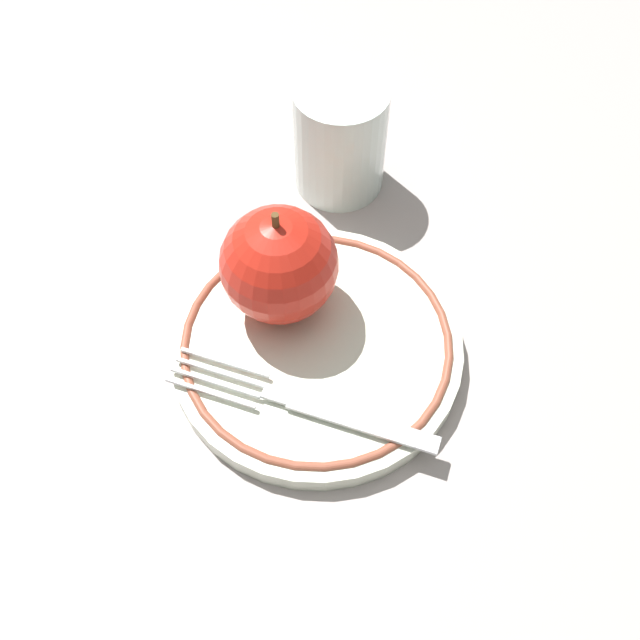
{
  "coord_description": "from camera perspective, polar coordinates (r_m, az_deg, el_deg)",
  "views": [
    {
      "loc": [
        -0.04,
        0.25,
        0.44
      ],
      "look_at": [
        -0.0,
        -0.0,
        0.04
      ],
      "focal_mm": 40.0,
      "sensor_mm": 36.0,
      "label": 1
    }
  ],
  "objects": [
    {
      "name": "plate",
      "position": [
        0.5,
        -0.0,
        -1.79
      ],
      "size": [
        0.2,
        0.2,
        0.02
      ],
      "color": "silver",
      "rests_on": "ground_plane"
    },
    {
      "name": "drinking_glass",
      "position": [
        0.57,
        1.61,
        14.3
      ],
      "size": [
        0.07,
        0.07,
        0.09
      ],
      "primitive_type": "cylinder",
      "color": "silver",
      "rests_on": "ground_plane"
    },
    {
      "name": "apple_red_whole",
      "position": [
        0.48,
        -3.3,
        4.44
      ],
      "size": [
        0.08,
        0.08,
        0.09
      ],
      "color": "red",
      "rests_on": "plate"
    },
    {
      "name": "ground_plane",
      "position": [
        0.5,
        -0.25,
        -2.65
      ],
      "size": [
        2.0,
        2.0,
        0.0
      ],
      "primitive_type": "plane",
      "color": "#AB9F9C"
    },
    {
      "name": "fork",
      "position": [
        0.46,
        -0.84,
        -6.91
      ],
      "size": [
        0.18,
        0.05,
        0.0
      ],
      "rotation": [
        0.0,
        0.0,
        6.1
      ],
      "color": "silver",
      "rests_on": "plate"
    }
  ]
}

